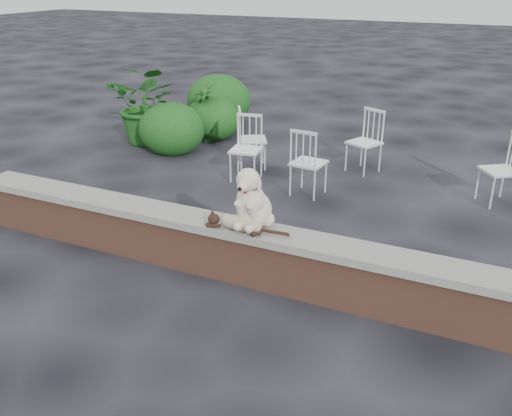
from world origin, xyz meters
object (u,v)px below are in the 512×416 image
at_px(chair_e, 252,138).
at_px(dog, 254,195).
at_px(chair_d, 501,169).
at_px(chair_b, 364,142).
at_px(potted_plant_a, 147,104).
at_px(chair_a, 246,149).
at_px(cat, 240,222).
at_px(chair_c, 309,162).
at_px(potted_plant_b, 206,112).

bearing_deg(chair_e, dog, 176.27).
bearing_deg(chair_d, chair_b, -138.34).
xyz_separation_m(chair_d, potted_plant_a, (-5.77, 0.35, 0.23)).
relative_size(dog, chair_b, 0.68).
relative_size(dog, potted_plant_a, 0.46).
bearing_deg(potted_plant_a, chair_d, -3.50).
bearing_deg(chair_e, chair_a, 166.16).
bearing_deg(potted_plant_a, cat, -44.91).
bearing_deg(potted_plant_a, chair_b, 1.95).
distance_m(cat, chair_a, 2.94).
xyz_separation_m(chair_c, chair_b, (0.43, 1.24, 0.00)).
relative_size(chair_c, chair_e, 1.00).
bearing_deg(chair_a, potted_plant_a, 149.42).
xyz_separation_m(chair_e, potted_plant_a, (-2.24, 0.43, 0.23)).
relative_size(chair_e, potted_plant_a, 0.68).
xyz_separation_m(chair_b, potted_plant_a, (-3.84, -0.13, 0.23)).
xyz_separation_m(dog, chair_a, (-1.32, 2.51, -0.43)).
bearing_deg(chair_e, cat, 174.00).
xyz_separation_m(chair_b, chair_e, (-1.60, -0.56, 0.00)).
height_order(dog, chair_e, dog).
distance_m(dog, chair_b, 3.62).
bearing_deg(dog, chair_b, 88.01).
bearing_deg(dog, potted_plant_a, 137.08).
bearing_deg(chair_a, dog, -71.10).
relative_size(chair_c, potted_plant_b, 0.92).
bearing_deg(chair_c, dog, 102.92).
distance_m(chair_a, chair_e, 0.54).
bearing_deg(potted_plant_b, chair_b, -9.12).
bearing_deg(potted_plant_b, dog, -54.79).
height_order(chair_d, chair_c, same).
height_order(chair_a, potted_plant_b, potted_plant_b).
bearing_deg(dog, chair_a, 117.88).
height_order(chair_c, potted_plant_a, potted_plant_a).
distance_m(potted_plant_a, potted_plant_b, 1.05).
distance_m(cat, chair_c, 2.52).
bearing_deg(chair_b, chair_a, -118.86).
height_order(chair_a, chair_b, same).
relative_size(chair_a, chair_e, 1.00).
bearing_deg(chair_c, chair_a, -3.10).
distance_m(chair_e, potted_plant_b, 1.76).
bearing_deg(dog, chair_e, 115.98).
bearing_deg(potted_plant_b, potted_plant_a, -143.43).
bearing_deg(cat, chair_b, 86.87).
bearing_deg(chair_d, chair_e, -122.99).
xyz_separation_m(dog, chair_e, (-1.47, 3.03, -0.43)).
height_order(dog, cat, dog).
relative_size(chair_c, potted_plant_a, 0.68).
distance_m(chair_d, potted_plant_a, 5.78).
bearing_deg(cat, chair_c, 95.14).
height_order(dog, potted_plant_b, dog).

